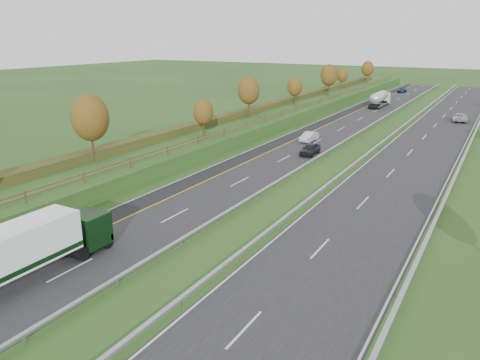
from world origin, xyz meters
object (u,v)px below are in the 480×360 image
(car_silver_mid, at_px, (309,137))
(box_lorry, at_px, (1,259))
(car_oncoming, at_px, (460,117))
(road_tanker, at_px, (380,99))
(car_small_far, at_px, (402,90))
(car_dark_near, at_px, (310,149))

(car_silver_mid, bearing_deg, box_lorry, -87.38)
(car_silver_mid, height_order, car_oncoming, car_oncoming)
(box_lorry, relative_size, car_oncoming, 2.84)
(road_tanker, xyz_separation_m, car_silver_mid, (-0.19, -43.46, -1.09))
(car_small_far, bearing_deg, box_lorry, -82.49)
(road_tanker, relative_size, car_silver_mid, 2.51)
(car_oncoming, bearing_deg, car_small_far, -70.19)
(car_small_far, height_order, car_oncoming, car_oncoming)
(car_silver_mid, xyz_separation_m, car_oncoming, (18.59, 31.14, 0.06))
(road_tanker, xyz_separation_m, car_small_far, (-1.28, 31.83, -1.15))
(car_dark_near, bearing_deg, car_small_far, 91.50)
(car_silver_mid, height_order, car_small_far, car_silver_mid)
(box_lorry, bearing_deg, road_tanker, 89.81)
(road_tanker, relative_size, car_oncoming, 1.96)
(box_lorry, bearing_deg, car_dark_near, 85.49)
(road_tanker, bearing_deg, car_small_far, 92.31)
(car_silver_mid, bearing_deg, car_small_far, 93.61)
(road_tanker, height_order, car_dark_near, road_tanker)
(car_silver_mid, relative_size, car_small_far, 0.97)
(road_tanker, distance_m, car_oncoming, 22.17)
(road_tanker, bearing_deg, car_silver_mid, -90.25)
(car_silver_mid, xyz_separation_m, car_small_far, (-1.10, 75.30, -0.06))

